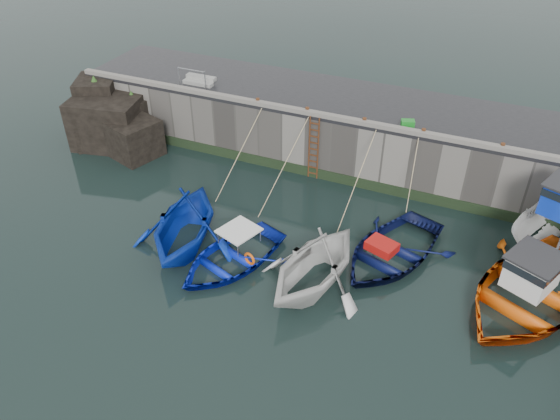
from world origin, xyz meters
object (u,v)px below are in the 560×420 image
at_px(bollard_c, 364,121).
at_px(bollard_d, 423,132).
at_px(boat_near_blue, 231,262).
at_px(boat_near_navy, 390,256).
at_px(bollard_b, 307,110).
at_px(fish_crate, 408,124).
at_px(ladder, 314,149).
at_px(boat_near_white, 187,244).
at_px(boat_far_orange, 531,291).
at_px(bollard_e, 502,146).
at_px(bollard_a, 258,101).
at_px(boat_far_white, 559,230).
at_px(boat_near_blacktrim, 314,284).

distance_m(bollard_c, bollard_d, 2.60).
relative_size(boat_near_blue, boat_near_navy, 0.88).
xyz_separation_m(boat_near_navy, bollard_b, (-5.41, 4.61, 3.30)).
distance_m(fish_crate, bollard_c, 1.87).
bearing_deg(boat_near_blue, ladder, 103.59).
bearing_deg(boat_near_white, fish_crate, 33.91).
relative_size(ladder, bollard_d, 11.43).
bearing_deg(bollard_b, ladder, -33.86).
xyz_separation_m(boat_near_white, boat_near_blue, (2.20, -0.29, 0.00)).
bearing_deg(ladder, bollard_b, 146.14).
relative_size(ladder, boat_near_blue, 0.66).
distance_m(boat_far_orange, bollard_e, 6.14).
height_order(boat_near_navy, boat_far_orange, boat_far_orange).
bearing_deg(fish_crate, bollard_d, -46.89).
bearing_deg(bollard_a, bollard_b, 0.00).
distance_m(boat_far_white, bollard_a, 14.05).
bearing_deg(boat_near_blue, fish_crate, 78.27).
distance_m(boat_far_white, bollard_e, 3.94).
xyz_separation_m(boat_far_orange, fish_crate, (-6.02, 5.48, 2.85)).
bearing_deg(ladder, boat_near_white, -113.24).
bearing_deg(boat_near_blacktrim, boat_near_navy, 62.76).
bearing_deg(boat_near_blacktrim, boat_near_blue, -165.88).
bearing_deg(bollard_a, bollard_e, 0.00).
bearing_deg(boat_near_white, bollard_c, 40.81).
xyz_separation_m(bollard_a, bollard_c, (5.20, 0.00, 0.00)).
bearing_deg(bollard_b, bollard_c, 0.00).
bearing_deg(fish_crate, boat_far_white, -35.58).
bearing_deg(boat_near_white, boat_near_blacktrim, -15.36).
bearing_deg(bollard_a, fish_crate, 3.47).
relative_size(bollard_a, bollard_c, 1.00).
distance_m(ladder, bollard_c, 2.81).
bearing_deg(boat_far_white, boat_near_white, -136.64).
xyz_separation_m(bollard_c, bollard_e, (5.80, 0.00, 0.00)).
relative_size(boat_far_orange, bollard_d, 30.83).
distance_m(ladder, boat_far_orange, 11.15).
distance_m(boat_far_white, boat_far_orange, 3.48).
bearing_deg(bollard_c, fish_crate, 13.16).
distance_m(boat_near_blue, bollard_b, 8.13).
height_order(boat_near_navy, boat_far_white, boat_far_white).
height_order(boat_far_white, boat_far_orange, boat_far_white).
bearing_deg(bollard_e, fish_crate, 173.88).
distance_m(bollard_a, bollard_d, 7.80).
relative_size(boat_near_blue, boat_far_orange, 0.56).
bearing_deg(ladder, bollard_c, 8.67).
distance_m(boat_far_white, fish_crate, 7.42).
height_order(boat_near_blue, bollard_d, bollard_d).
bearing_deg(bollard_c, boat_near_blue, -111.48).
bearing_deg(bollard_e, bollard_a, 180.00).
xyz_separation_m(fish_crate, bollard_d, (0.78, -0.43, -0.03)).
bearing_deg(boat_near_navy, boat_near_white, -143.73).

